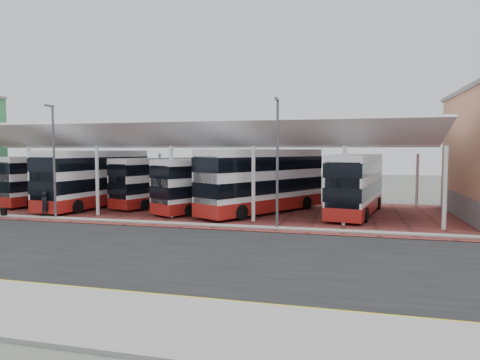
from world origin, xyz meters
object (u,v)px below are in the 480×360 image
(bus_4, at_px, (263,181))
(pedestrian, at_px, (45,204))
(bus_1, at_px, (96,179))
(bus_5, at_px, (356,185))
(bus_0, at_px, (54,180))
(bus_3, at_px, (210,185))
(bus_2, at_px, (163,182))

(bus_4, relative_size, pedestrian, 6.33)
(bus_1, height_order, bus_5, bus_1)
(bus_0, xyz_separation_m, bus_3, (15.66, -1.33, -0.07))
(bus_4, height_order, bus_5, bus_4)
(bus_0, bearing_deg, bus_1, -3.94)
(bus_1, distance_m, pedestrian, 6.15)
(bus_3, bearing_deg, bus_4, 27.38)
(bus_2, distance_m, pedestrian, 10.06)
(bus_3, xyz_separation_m, bus_5, (11.32, 0.94, 0.18))
(bus_2, distance_m, bus_4, 9.82)
(pedestrian, bearing_deg, bus_4, -55.93)
(bus_2, relative_size, bus_4, 0.88)
(bus_2, height_order, bus_4, bus_4)
(bus_2, xyz_separation_m, bus_3, (5.21, -2.27, -0.00))
(bus_1, distance_m, bus_3, 10.30)
(bus_0, bearing_deg, bus_5, 11.09)
(bus_4, bearing_deg, bus_0, -153.98)
(bus_0, height_order, bus_3, bus_0)
(bus_0, distance_m, bus_4, 20.02)
(bus_3, relative_size, bus_4, 0.85)
(bus_1, bearing_deg, bus_5, 10.09)
(pedestrian, bearing_deg, bus_1, 9.12)
(bus_3, relative_size, bus_5, 0.89)
(bus_3, bearing_deg, bus_2, -174.89)
(bus_2, distance_m, bus_5, 16.59)
(bus_4, bearing_deg, bus_5, 38.46)
(bus_0, xyz_separation_m, bus_1, (5.37, -1.53, 0.26))
(bus_0, height_order, pedestrian, bus_0)
(bus_0, xyz_separation_m, pedestrian, (5.08, -7.49, -1.22))
(pedestrian, bearing_deg, bus_0, 46.03)
(bus_5, distance_m, pedestrian, 23.06)
(bus_1, distance_m, bus_4, 14.60)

